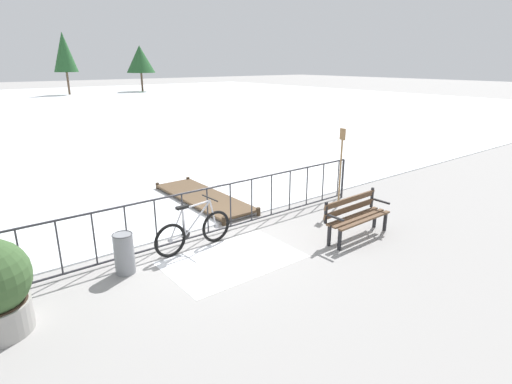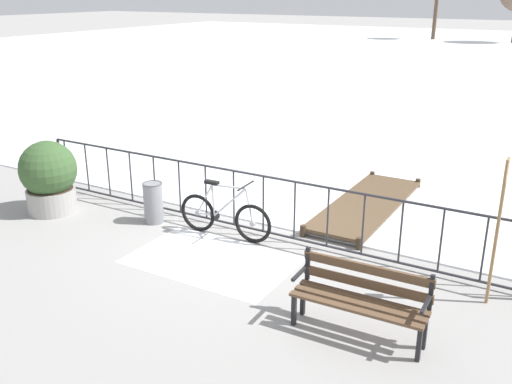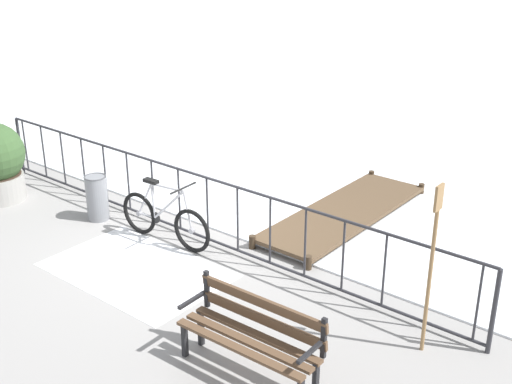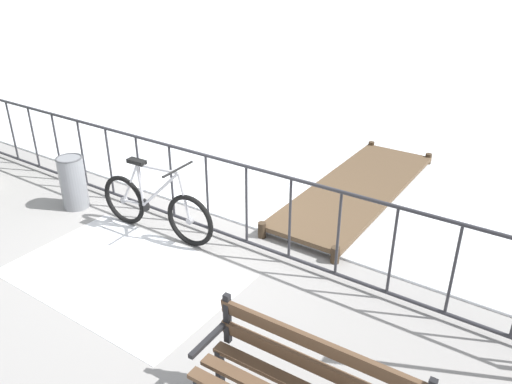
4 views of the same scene
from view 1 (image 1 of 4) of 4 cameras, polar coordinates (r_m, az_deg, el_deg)
name	(u,v)px [view 1 (image 1 of 4)]	position (r m, az deg, el deg)	size (l,w,h in m)	color
ground_plane	(197,239)	(8.65, -8.23, -6.53)	(160.00, 160.00, 0.00)	gray
snow_patch	(232,259)	(7.76, -3.29, -9.31)	(2.47, 1.60, 0.01)	white
railing_fence	(195,214)	(8.44, -8.39, -3.07)	(9.06, 0.06, 1.07)	#2D2D33
bicycle_near_railing	(194,231)	(8.11, -8.62, -5.41)	(1.71, 0.52, 0.97)	black
park_bench	(355,214)	(8.77, 13.62, -2.93)	(1.61, 0.52, 0.89)	brown
trash_bin	(124,253)	(7.50, -17.83, -8.07)	(0.35, 0.35, 0.73)	gray
oar_upright	(341,162)	(10.39, 11.69, 4.03)	(0.04, 0.16, 1.98)	#937047
wooden_dock	(203,197)	(10.88, -7.32, -0.70)	(1.10, 3.53, 0.20)	brown
tree_centre	(140,59)	(53.68, -15.77, 17.30)	(3.36, 3.36, 5.36)	brown
tree_east_mid	(64,52)	(50.93, -25.07, 17.15)	(2.48, 2.48, 6.54)	brown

